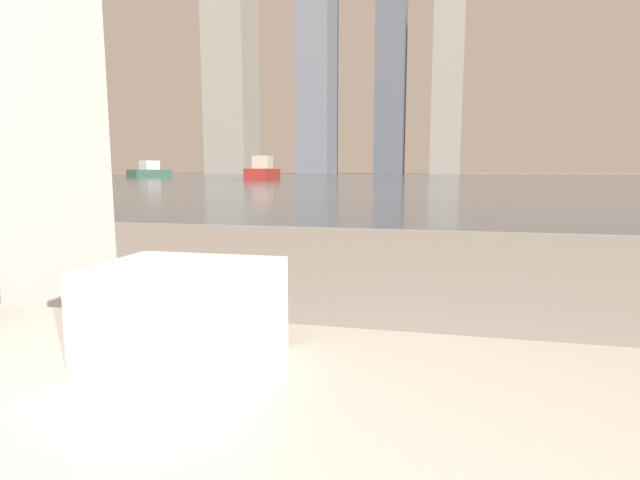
{
  "coord_description": "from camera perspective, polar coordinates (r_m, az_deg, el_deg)",
  "views": [
    {
      "loc": [
        0.31,
        0.15,
        0.81
      ],
      "look_at": [
        -0.14,
        2.18,
        0.52
      ],
      "focal_mm": 28.0,
      "sensor_mm": 36.0,
      "label": 1
    }
  ],
  "objects": [
    {
      "name": "towel_stack",
      "position": [
        0.82,
        -15.04,
        -8.24
      ],
      "size": [
        0.27,
        0.21,
        0.16
      ],
      "color": "white",
      "rests_on": "bathtub"
    },
    {
      "name": "harbor_water",
      "position": [
        61.85,
        12.49,
        7.04
      ],
      "size": [
        180.0,
        110.0,
        0.01
      ],
      "color": "slate",
      "rests_on": "ground_plane"
    },
    {
      "name": "harbor_boat_0",
      "position": [
        42.83,
        -6.55,
        7.79
      ],
      "size": [
        2.26,
        5.47,
        2.0
      ],
      "color": "maroon",
      "rests_on": "harbor_water"
    },
    {
      "name": "harbor_boat_1",
      "position": [
        59.82,
        -18.87,
        7.41
      ],
      "size": [
        3.23,
        5.3,
        1.88
      ],
      "color": "#335647",
      "rests_on": "harbor_water"
    },
    {
      "name": "skyline_tower_1",
      "position": [
        123.23,
        -0.3,
        19.05
      ],
      "size": [
        7.41,
        13.33,
        48.98
      ],
      "color": "slate",
      "rests_on": "ground_plane"
    },
    {
      "name": "skyline_tower_2",
      "position": [
        121.27,
        8.18,
        20.67
      ],
      "size": [
        6.34,
        10.98,
        55.26
      ],
      "color": "#4C515B",
      "rests_on": "ground_plane"
    },
    {
      "name": "skyline_tower_3",
      "position": [
        119.12,
        14.24,
        16.04
      ],
      "size": [
        6.4,
        12.72,
        36.03
      ],
      "color": "gray",
      "rests_on": "ground_plane"
    }
  ]
}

